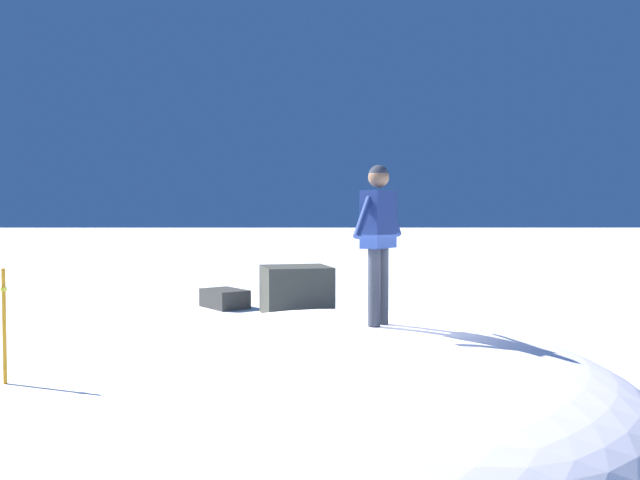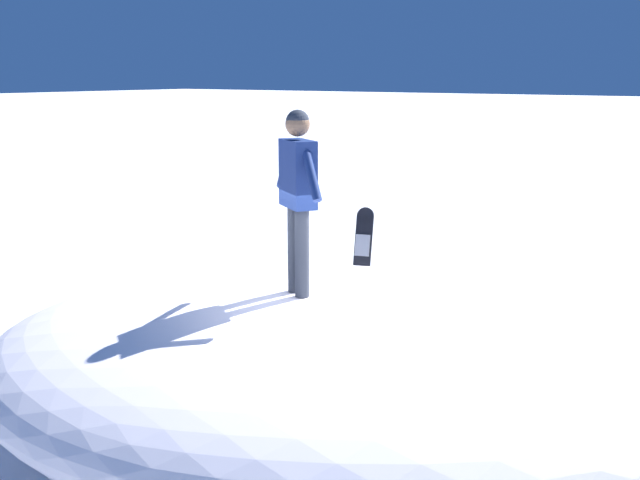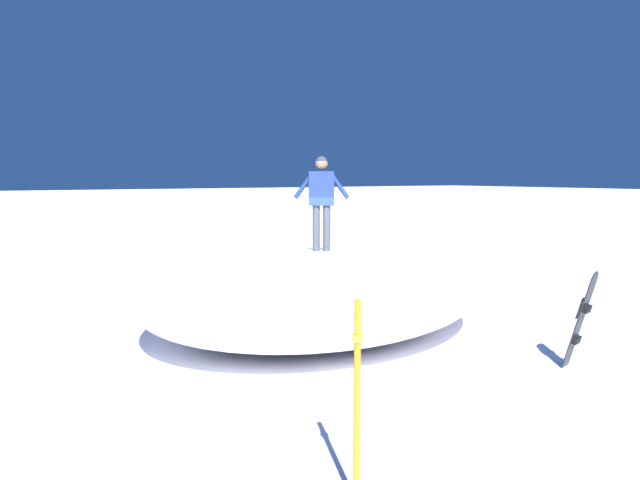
# 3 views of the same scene
# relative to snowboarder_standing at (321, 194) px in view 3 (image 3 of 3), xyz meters

# --- Properties ---
(ground) EXTENTS (240.00, 240.00, 0.00)m
(ground) POSITION_rel_snowboarder_standing_xyz_m (-0.60, -0.26, -2.57)
(ground) COLOR white
(snow_mound) EXTENTS (8.63, 7.73, 1.48)m
(snow_mound) POSITION_rel_snowboarder_standing_xyz_m (-0.21, -0.19, -1.83)
(snow_mound) COLOR white
(snow_mound) RESTS_ON ground
(snowboarder_standing) EXTENTS (0.94, 0.65, 1.79)m
(snowboarder_standing) POSITION_rel_snowboarder_standing_xyz_m (0.00, 0.00, 0.00)
(snowboarder_standing) COLOR #333842
(snowboarder_standing) RESTS_ON snow_mound
(snowboard_primary_upright) EXTENTS (0.39, 0.49, 1.52)m
(snowboard_primary_upright) POSITION_rel_snowboarder_standing_xyz_m (1.90, -4.30, -1.79)
(snowboard_primary_upright) COLOR black
(snowboard_primary_upright) RESTS_ON ground
(backpack_near) EXTENTS (0.41, 0.53, 0.34)m
(backpack_near) POSITION_rel_snowboarder_standing_xyz_m (2.99, 0.98, -2.39)
(backpack_near) COLOR #1E2333
(backpack_near) RESTS_ON ground
(trail_marker_pole) EXTENTS (0.10, 0.10, 1.86)m
(trail_marker_pole) POSITION_rel_snowboarder_standing_xyz_m (-3.21, -5.69, -1.60)
(trail_marker_pole) COLOR orange
(trail_marker_pole) RESTS_ON ground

